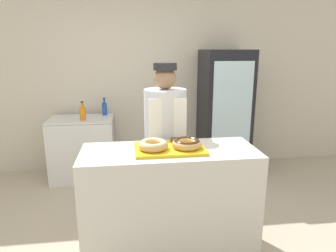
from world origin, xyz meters
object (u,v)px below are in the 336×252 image
object	(u,v)px
brownie_back_left	(158,141)
brownie_back_right	(177,140)
donut_light_glaze	(153,145)
bottle_blue	(105,108)
beverage_fridge	(224,113)
baker_person	(165,142)
bottle_orange	(83,113)
donut_chocolate_glaze	(187,143)
serving_tray	(170,149)
chest_freezer	(83,148)

from	to	relation	value
brownie_back_left	brownie_back_right	distance (m)	0.16
donut_light_glaze	bottle_blue	world-z (taller)	bottle_blue
donut_light_glaze	beverage_fridge	size ratio (longest dim) A/B	0.14
baker_person	bottle_blue	distance (m)	1.55
brownie_back_right	bottle_blue	world-z (taller)	bottle_blue
bottle_orange	bottle_blue	world-z (taller)	bottle_orange
beverage_fridge	brownie_back_right	bearing A→B (deg)	-120.61
donut_light_glaze	bottle_orange	size ratio (longest dim) A/B	0.97
donut_light_glaze	baker_person	size ratio (longest dim) A/B	0.15
donut_chocolate_glaze	brownie_back_right	world-z (taller)	donut_chocolate_glaze
beverage_fridge	bottle_blue	distance (m)	1.71
serving_tray	beverage_fridge	size ratio (longest dim) A/B	0.33
donut_light_glaze	bottle_blue	size ratio (longest dim) A/B	0.98
brownie_back_right	baker_person	bearing A→B (deg)	96.62
bottle_orange	beverage_fridge	bearing A→B (deg)	2.88
brownie_back_right	bottle_blue	distance (m)	1.95
serving_tray	baker_person	distance (m)	0.56
baker_person	chest_freezer	distance (m)	1.62
serving_tray	brownie_back_left	bearing A→B (deg)	121.51
donut_chocolate_glaze	bottle_orange	size ratio (longest dim) A/B	0.97
donut_chocolate_glaze	bottle_orange	xyz separation A→B (m)	(-1.07, 1.67, -0.06)
serving_tray	chest_freezer	world-z (taller)	serving_tray
chest_freezer	bottle_orange	size ratio (longest dim) A/B	3.46
baker_person	bottle_orange	size ratio (longest dim) A/B	6.62
serving_tray	donut_light_glaze	world-z (taller)	donut_light_glaze
serving_tray	chest_freezer	distance (m)	2.07
donut_chocolate_glaze	chest_freezer	xyz separation A→B (m)	(-1.12, 1.77, -0.59)
donut_light_glaze	brownie_back_right	size ratio (longest dim) A/B	2.59
donut_chocolate_glaze	beverage_fridge	distance (m)	1.98
chest_freezer	donut_chocolate_glaze	bearing A→B (deg)	-57.84
brownie_back_left	baker_person	xyz separation A→B (m)	(0.11, 0.42, -0.14)
brownie_back_left	brownie_back_right	xyz separation A→B (m)	(0.16, 0.00, 0.00)
brownie_back_right	serving_tray	bearing A→B (deg)	-121.51
serving_tray	chest_freezer	size ratio (longest dim) A/B	0.67
brownie_back_left	brownie_back_right	bearing A→B (deg)	0.00
serving_tray	bottle_blue	distance (m)	2.04
serving_tray	donut_light_glaze	size ratio (longest dim) A/B	2.38
serving_tray	bottle_orange	size ratio (longest dim) A/B	2.31
donut_chocolate_glaze	beverage_fridge	bearing A→B (deg)	63.21
donut_chocolate_glaze	brownie_back_left	size ratio (longest dim) A/B	2.59
baker_person	beverage_fridge	bearing A→B (deg)	49.99
serving_tray	baker_person	world-z (taller)	baker_person
donut_chocolate_glaze	brownie_back_right	size ratio (longest dim) A/B	2.59
beverage_fridge	bottle_orange	xyz separation A→B (m)	(-1.96, -0.10, 0.07)
donut_chocolate_glaze	bottle_blue	size ratio (longest dim) A/B	0.98
brownie_back_left	baker_person	world-z (taller)	baker_person
bottle_orange	bottle_blue	distance (m)	0.39
donut_light_glaze	bottle_blue	bearing A→B (deg)	105.17
serving_tray	brownie_back_left	distance (m)	0.16
brownie_back_left	chest_freezer	world-z (taller)	brownie_back_left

